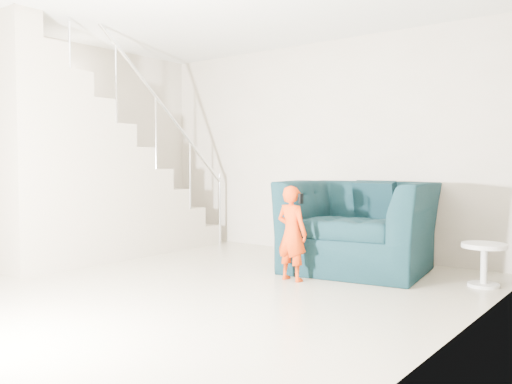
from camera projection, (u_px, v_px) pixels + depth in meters
floor at (162, 291)px, 4.87m from camera, size 5.50×5.50×0.00m
back_wall at (320, 148)px, 6.98m from camera, size 5.00×0.00×5.00m
left_wall at (14, 146)px, 6.32m from camera, size 0.00×5.50×5.50m
right_wall at (443, 130)px, 3.28m from camera, size 0.00×5.50×5.50m
armchair at (359, 226)px, 5.80m from camera, size 1.65×1.49×0.96m
toddler at (292, 233)px, 5.30m from camera, size 0.36×0.25×0.93m
side_table at (484, 258)px, 5.04m from camera, size 0.41×0.41×0.41m
staircase at (81, 180)px, 6.47m from camera, size 1.02×3.03×3.62m
cushion at (376, 202)px, 6.02m from camera, size 0.47×0.23×0.47m
throw at (307, 212)px, 6.10m from camera, size 0.05×0.51×0.57m
phone at (301, 199)px, 5.19m from camera, size 0.02×0.05×0.10m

